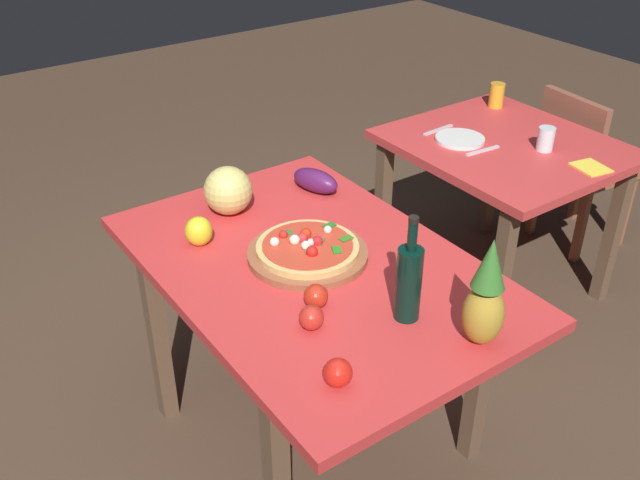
% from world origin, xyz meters
% --- Properties ---
extents(ground_plane, '(10.00, 10.00, 0.00)m').
position_xyz_m(ground_plane, '(0.00, 0.00, 0.00)').
color(ground_plane, '#4C3828').
extents(display_table, '(1.39, 0.93, 0.78)m').
position_xyz_m(display_table, '(0.00, 0.00, 0.69)').
color(display_table, brown).
rests_on(display_table, ground_plane).
extents(background_table, '(0.95, 0.86, 0.78)m').
position_xyz_m(background_table, '(-0.31, 1.26, 0.66)').
color(background_table, brown).
rests_on(background_table, ground_plane).
extents(dining_chair, '(0.44, 0.44, 0.85)m').
position_xyz_m(dining_chair, '(-0.36, 1.92, 0.48)').
color(dining_chair, '#945436').
rests_on(dining_chair, ground_plane).
extents(pizza_board, '(0.40, 0.40, 0.02)m').
position_xyz_m(pizza_board, '(-0.04, 0.01, 0.79)').
color(pizza_board, '#945436').
rests_on(pizza_board, display_table).
extents(pizza, '(0.34, 0.34, 0.06)m').
position_xyz_m(pizza, '(-0.04, 0.01, 0.82)').
color(pizza, '#E0B567').
rests_on(pizza, pizza_board).
extents(wine_bottle, '(0.08, 0.08, 0.34)m').
position_xyz_m(wine_bottle, '(0.39, 0.06, 0.90)').
color(wine_bottle, black).
rests_on(wine_bottle, display_table).
extents(pineapple_left, '(0.12, 0.12, 0.34)m').
position_xyz_m(pineapple_left, '(0.60, 0.16, 0.93)').
color(pineapple_left, '#B6902E').
rests_on(pineapple_left, display_table).
extents(melon, '(0.18, 0.18, 0.18)m').
position_xyz_m(melon, '(-0.46, -0.06, 0.87)').
color(melon, '#DACA6E').
rests_on(melon, display_table).
extents(bell_pepper, '(0.09, 0.09, 0.10)m').
position_xyz_m(bell_pepper, '(-0.33, -0.25, 0.82)').
color(bell_pepper, yellow).
rests_on(bell_pepper, display_table).
extents(eggplant, '(0.22, 0.15, 0.09)m').
position_xyz_m(eggplant, '(-0.42, 0.30, 0.82)').
color(eggplant, '#4F1A50').
rests_on(eggplant, display_table).
extents(tomato_by_bottle, '(0.08, 0.08, 0.08)m').
position_xyz_m(tomato_by_bottle, '(0.20, -0.12, 0.81)').
color(tomato_by_bottle, red).
rests_on(tomato_by_bottle, display_table).
extents(tomato_near_board, '(0.08, 0.08, 0.08)m').
position_xyz_m(tomato_near_board, '(0.51, -0.27, 0.82)').
color(tomato_near_board, red).
rests_on(tomato_near_board, display_table).
extents(tomato_at_corner, '(0.07, 0.07, 0.07)m').
position_xyz_m(tomato_at_corner, '(0.27, -0.19, 0.81)').
color(tomato_at_corner, red).
rests_on(tomato_at_corner, display_table).
extents(drinking_glass_juice, '(0.07, 0.07, 0.12)m').
position_xyz_m(drinking_glass_juice, '(-0.64, 1.54, 0.84)').
color(drinking_glass_juice, gold).
rests_on(drinking_glass_juice, background_table).
extents(drinking_glass_water, '(0.07, 0.07, 0.10)m').
position_xyz_m(drinking_glass_water, '(-0.16, 1.33, 0.83)').
color(drinking_glass_water, silver).
rests_on(drinking_glass_water, background_table).
extents(dinner_plate, '(0.22, 0.22, 0.02)m').
position_xyz_m(dinner_plate, '(-0.44, 1.10, 0.78)').
color(dinner_plate, white).
rests_on(dinner_plate, background_table).
extents(fork_utensil, '(0.03, 0.18, 0.01)m').
position_xyz_m(fork_utensil, '(-0.58, 1.10, 0.78)').
color(fork_utensil, silver).
rests_on(fork_utensil, background_table).
extents(knife_utensil, '(0.03, 0.18, 0.01)m').
position_xyz_m(knife_utensil, '(-0.30, 1.10, 0.78)').
color(knife_utensil, silver).
rests_on(knife_utensil, background_table).
extents(napkin_folded, '(0.16, 0.14, 0.01)m').
position_xyz_m(napkin_folded, '(0.07, 1.35, 0.78)').
color(napkin_folded, yellow).
rests_on(napkin_folded, background_table).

